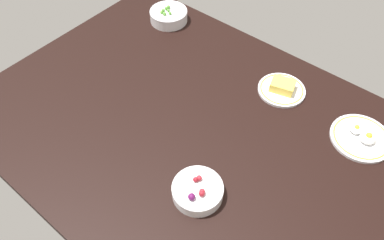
{
  "coord_description": "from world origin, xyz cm",
  "views": [
    {
      "loc": [
        -52.65,
        64.18,
        105.53
      ],
      "look_at": [
        0.0,
        0.0,
        6.0
      ],
      "focal_mm": 35.32,
      "sensor_mm": 36.0,
      "label": 1
    }
  ],
  "objects_px": {
    "bowl_berries": "(198,190)",
    "plate_eggs": "(361,137)",
    "plate_cheese": "(282,89)",
    "bowl_peas": "(169,15)"
  },
  "relations": [
    {
      "from": "plate_cheese",
      "to": "plate_eggs",
      "type": "bearing_deg",
      "value": 175.33
    },
    {
      "from": "bowl_peas",
      "to": "plate_eggs",
      "type": "relative_size",
      "value": 0.82
    },
    {
      "from": "bowl_berries",
      "to": "plate_eggs",
      "type": "relative_size",
      "value": 0.76
    },
    {
      "from": "bowl_peas",
      "to": "bowl_berries",
      "type": "bearing_deg",
      "value": 137.21
    },
    {
      "from": "plate_cheese",
      "to": "bowl_peas",
      "type": "xyz_separation_m",
      "value": [
        0.62,
        -0.06,
        0.02
      ]
    },
    {
      "from": "bowl_berries",
      "to": "plate_cheese",
      "type": "bearing_deg",
      "value": -86.9
    },
    {
      "from": "plate_cheese",
      "to": "bowl_berries",
      "type": "bearing_deg",
      "value": 93.1
    },
    {
      "from": "plate_cheese",
      "to": "plate_eggs",
      "type": "relative_size",
      "value": 0.87
    },
    {
      "from": "plate_cheese",
      "to": "plate_eggs",
      "type": "distance_m",
      "value": 0.32
    },
    {
      "from": "bowl_berries",
      "to": "plate_cheese",
      "type": "relative_size",
      "value": 0.88
    }
  ]
}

